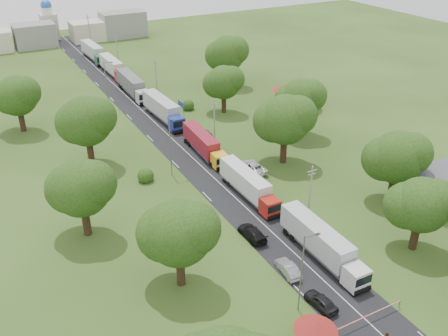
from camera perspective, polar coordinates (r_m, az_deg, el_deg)
ground at (r=72.78m, az=2.71°, el=-4.75°), size 260.00×260.00×0.00m
road at (r=88.20m, az=-3.96°, el=1.48°), size 8.00×200.00×0.04m
boom_barrier at (r=56.26m, az=15.19°, el=-16.44°), size 9.22×0.35×1.18m
guard_booth at (r=52.38m, az=10.40°, el=-17.92°), size 4.40×4.40×3.45m
info_sign at (r=101.48m, az=-4.93°, el=6.97°), size 0.12×3.10×4.10m
pole_1 at (r=68.21m, az=9.81°, el=-3.00°), size 1.60×0.24×9.00m
pole_2 at (r=89.21m, az=-1.11°, el=5.18°), size 1.60×0.24×9.00m
pole_3 at (r=113.28m, az=-7.75°, el=10.00°), size 1.60×0.24×9.00m
pole_4 at (r=138.84m, az=-12.11°, el=13.03°), size 1.60×0.24×9.00m
pole_5 at (r=165.19m, az=-15.15°, el=15.06°), size 1.60×0.24×9.00m
lamp_0 at (r=53.79m, az=9.00°, el=-11.40°), size 2.03×0.22×10.00m
lamp_1 at (r=79.76m, az=-6.06°, el=2.80°), size 2.03×0.22×10.00m
lamp_2 at (r=110.81m, az=-13.26°, el=9.57°), size 2.03×0.22×10.00m
tree_2 at (r=66.13m, az=21.55°, el=-3.89°), size 8.00×8.00×10.10m
tree_3 at (r=75.53m, az=19.13°, el=1.20°), size 8.80×8.80×11.07m
tree_4 at (r=83.08m, az=6.96°, el=5.55°), size 9.60×9.60×12.05m
tree_5 at (r=94.30m, az=8.70°, el=7.81°), size 8.80×8.80×11.07m
tree_6 at (r=104.39m, az=-0.06°, el=9.79°), size 8.00×8.00×10.10m
tree_7 at (r=120.79m, az=0.32°, el=12.97°), size 9.60×9.60×12.05m
tree_10 at (r=55.80m, az=-5.27°, el=-7.33°), size 8.80×8.80×11.07m
tree_11 at (r=66.45m, az=-16.07°, el=-2.12°), size 8.80×8.80×11.07m
tree_12 at (r=84.98m, az=-15.51°, el=5.23°), size 9.60×9.60×12.05m
tree_13 at (r=102.74m, az=-22.63°, el=7.66°), size 8.80×8.80×11.07m
house_brick at (r=79.58m, az=23.73°, el=-2.04°), size 8.60×6.60×5.20m
house_cream at (r=108.95m, az=8.30°, el=8.65°), size 10.08×10.08×5.80m
distant_town at (r=169.20m, az=-17.17°, el=14.68°), size 52.00×8.00×8.00m
church at (r=175.69m, az=-19.40°, el=15.45°), size 5.00×5.00×12.30m
truck_0 at (r=63.56m, az=11.05°, el=-8.38°), size 2.69×15.05×4.17m
truck_1 at (r=74.82m, az=2.77°, el=-1.89°), size 2.50×14.14×3.92m
truck_2 at (r=87.57m, az=-2.38°, el=2.82°), size 2.98×14.03×3.88m
truck_3 at (r=102.48m, az=-6.97°, el=6.67°), size 3.21×15.79×4.37m
truck_4 at (r=117.83m, az=-10.45°, el=9.30°), size 2.88×15.78×4.37m
truck_5 at (r=133.15m, az=-12.61°, el=11.22°), size 2.77×15.00×4.15m
truck_6 at (r=148.04m, az=-14.69°, el=12.71°), size 3.30×15.64×4.32m
car_lane_front at (r=57.69m, az=11.02°, el=-14.73°), size 2.10×4.41×1.46m
car_lane_mid at (r=61.35m, az=7.32°, el=-11.34°), size 1.89×4.44×1.42m
car_lane_rear at (r=66.70m, az=3.24°, el=-7.42°), size 2.17×5.19×1.50m
car_verge_near at (r=82.36m, az=3.26°, el=0.11°), size 2.97×6.10×1.67m
car_verge_far at (r=95.33m, az=-2.28°, el=4.09°), size 2.07×4.07×1.33m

